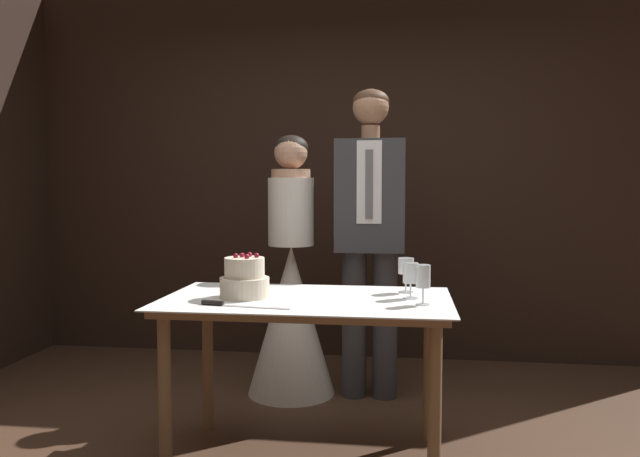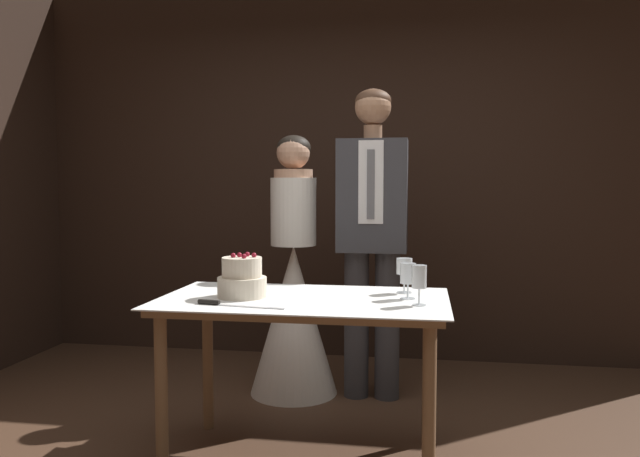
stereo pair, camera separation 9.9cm
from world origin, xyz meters
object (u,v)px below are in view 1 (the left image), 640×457
object	(u,v)px
wine_glass_near	(411,275)
bride	(291,300)
tiered_cake	(245,279)
cake_knife	(228,304)
wine_glass_far	(406,268)
groom	(370,225)
cake_table	(307,318)
wine_glass_middle	(423,277)

from	to	relation	value
wine_glass_near	bride	xyz separation A→B (m)	(-0.72, 0.88, -0.29)
tiered_cake	cake_knife	bearing A→B (deg)	-94.84
wine_glass_far	groom	xyz separation A→B (m)	(-0.21, 0.72, 0.16)
cake_table	wine_glass_middle	bearing A→B (deg)	-10.52
tiered_cake	wine_glass_far	size ratio (longest dim) A/B	1.36
bride	wine_glass_near	bearing A→B (deg)	-50.73
tiered_cake	bride	size ratio (longest dim) A/B	0.14
wine_glass_near	wine_glass_middle	distance (m)	0.16
wine_glass_far	bride	distance (m)	1.05
bride	wine_glass_far	bearing A→B (deg)	-45.91
cake_knife	wine_glass_far	xyz separation A→B (m)	(0.76, 0.45, 0.11)
bride	wine_glass_middle	bearing A→B (deg)	-53.15
cake_table	cake_knife	xyz separation A→B (m)	(-0.31, -0.24, 0.10)
wine_glass_near	wine_glass_middle	bearing A→B (deg)	-70.81
cake_table	wine_glass_near	xyz separation A→B (m)	(0.48, 0.05, 0.20)
tiered_cake	wine_glass_middle	xyz separation A→B (m)	(0.82, -0.07, 0.04)
cake_table	tiered_cake	size ratio (longest dim) A/B	5.79
tiered_cake	wine_glass_far	xyz separation A→B (m)	(0.74, 0.23, 0.04)
cake_table	cake_knife	distance (m)	0.40
cake_table	groom	size ratio (longest dim) A/B	0.71
wine_glass_middle	tiered_cake	bearing A→B (deg)	174.88
cake_knife	wine_glass_near	world-z (taller)	wine_glass_near
cake_table	wine_glass_far	world-z (taller)	wine_glass_far
cake_knife	wine_glass_middle	xyz separation A→B (m)	(0.84, 0.14, 0.11)
wine_glass_near	groom	bearing A→B (deg)	104.95
bride	tiered_cake	bearing A→B (deg)	-92.73
wine_glass_near	wine_glass_far	distance (m)	0.16
cake_table	groom	distance (m)	1.03
bride	groom	size ratio (longest dim) A/B	0.86
cake_knife	wine_glass_far	world-z (taller)	wine_glass_far
tiered_cake	cake_table	bearing A→B (deg)	4.97
tiered_cake	groom	distance (m)	1.11
groom	bride	bearing A→B (deg)	179.95
wine_glass_near	wine_glass_far	bearing A→B (deg)	97.58
wine_glass_near	wine_glass_far	size ratio (longest dim) A/B	0.98
groom	wine_glass_far	bearing A→B (deg)	-73.49
tiered_cake	bride	xyz separation A→B (m)	(0.05, 0.96, -0.27)
cake_table	wine_glass_near	distance (m)	0.52
wine_glass_far	groom	world-z (taller)	groom
bride	cake_knife	bearing A→B (deg)	-93.12
cake_knife	wine_glass_middle	distance (m)	0.85
tiered_cake	wine_glass_near	distance (m)	0.77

